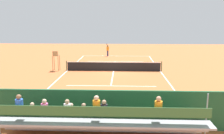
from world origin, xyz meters
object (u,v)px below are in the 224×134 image
Objects in this scene: tennis_net at (114,66)px; tennis_ball_near at (97,58)px; courtside_bench at (163,113)px; tennis_racket at (103,56)px; equipment_bag at (126,120)px; tennis_player at (108,49)px; bleacher_stand at (97,121)px; umpire_chair at (56,59)px.

tennis_net is 156.06× the size of tennis_ball_near.
courtside_bench is 27.27× the size of tennis_ball_near.
equipment_bag is at bearing 97.39° from tennis_racket.
tennis_net is at bearing 96.82° from tennis_player.
equipment_bag is 21.94m from tennis_ball_near.
bleacher_stand is at bearing 89.39° from tennis_net.
tennis_net is at bearing 100.47° from tennis_racket.
equipment_bag is 24.36m from tennis_player.
tennis_ball_near is (2.53, -23.56, -0.93)m from bleacher_stand.
tennis_player is at bearing -79.66° from courtside_bench.
tennis_player reaches higher than equipment_bag.
tennis_racket is (1.90, -26.55, -0.95)m from bleacher_stand.
equipment_bag is at bearing 118.91° from umpire_chair.
umpire_chair reaches higher than tennis_net.
equipment_bag is 1.54× the size of tennis_racket.
umpire_chair is at bearing -61.09° from equipment_bag.
tennis_net is 1.14× the size of bleacher_stand.
tennis_player is 3.13m from tennis_ball_near.
tennis_racket is (0.77, -0.36, -1.00)m from tennis_player.
umpire_chair reaches higher than courtside_bench.
tennis_player is at bearing -118.09° from tennis_ball_near.
tennis_player reaches higher than tennis_racket.
tennis_net is 6.25m from umpire_chair.
tennis_player is (1.13, -26.18, 0.05)m from bleacher_stand.
bleacher_stand is 4.23× the size of umpire_chair.
equipment_bag is 24.80m from tennis_racket.
tennis_player reaches higher than tennis_net.
umpire_chair is 2.38× the size of equipment_bag.
courtside_bench is at bearing -176.29° from equipment_bag.
tennis_racket is at bearing -85.90° from bleacher_stand.
tennis_ball_near is at bearing -112.78° from umpire_chair.
bleacher_stand reaches higher than equipment_bag.
tennis_net is 15.36m from bleacher_stand.
tennis_player is (4.40, -24.10, 0.46)m from courtside_bench.
tennis_net is 13.63m from courtside_bench.
tennis_player is (-4.91, -10.97, -0.30)m from umpire_chair.
equipment_bag is (-7.32, 13.26, -1.13)m from umpire_chair.
umpire_chair is 1.11× the size of tennis_player.
bleacher_stand is 137.27× the size of tennis_ball_near.
umpire_chair is at bearing 65.91° from tennis_player.
bleacher_stand is at bearing 92.48° from tennis_player.
bleacher_stand reaches higher than umpire_chair.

